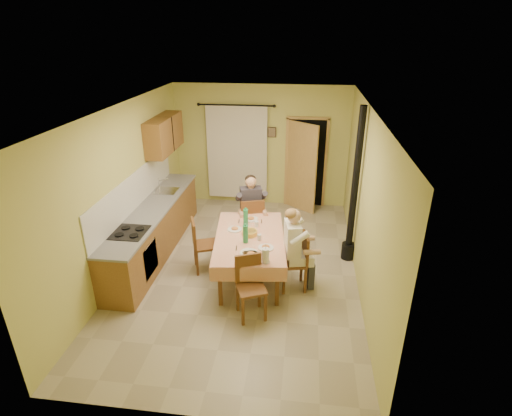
# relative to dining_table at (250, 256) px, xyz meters

# --- Properties ---
(floor) EXTENTS (4.00, 6.00, 0.01)m
(floor) POSITION_rel_dining_table_xyz_m (-0.18, 0.19, -0.38)
(floor) COLOR tan
(floor) RESTS_ON ground
(room_shell) EXTENTS (4.04, 6.04, 2.82)m
(room_shell) POSITION_rel_dining_table_xyz_m (-0.18, 0.19, 1.44)
(room_shell) COLOR #CBCA68
(room_shell) RESTS_ON ground
(kitchen_run) EXTENTS (0.64, 3.64, 1.56)m
(kitchen_run) POSITION_rel_dining_table_xyz_m (-1.89, 0.59, 0.10)
(kitchen_run) COLOR brown
(kitchen_run) RESTS_ON ground
(upper_cabinets) EXTENTS (0.35, 1.40, 0.70)m
(upper_cabinets) POSITION_rel_dining_table_xyz_m (-2.00, 1.89, 1.57)
(upper_cabinets) COLOR brown
(upper_cabinets) RESTS_ON room_shell
(curtain) EXTENTS (1.70, 0.07, 2.22)m
(curtain) POSITION_rel_dining_table_xyz_m (-0.73, 3.09, 0.88)
(curtain) COLOR black
(curtain) RESTS_ON ground
(doorway) EXTENTS (0.96, 0.56, 2.15)m
(doorway) POSITION_rel_dining_table_xyz_m (0.83, 3.04, 0.67)
(doorway) COLOR black
(doorway) RESTS_ON ground
(dining_table) EXTENTS (1.35, 2.02, 0.76)m
(dining_table) POSITION_rel_dining_table_xyz_m (0.00, 0.00, 0.00)
(dining_table) COLOR #E19A79
(dining_table) RESTS_ON ground
(tableware) EXTENTS (0.84, 1.57, 0.33)m
(tableware) POSITION_rel_dining_table_xyz_m (0.04, -0.11, 0.45)
(tableware) COLOR white
(tableware) RESTS_ON dining_table
(chair_far) EXTENTS (0.55, 0.55, 1.01)m
(chair_far) POSITION_rel_dining_table_xyz_m (-0.12, 1.08, -0.09)
(chair_far) COLOR brown
(chair_far) RESTS_ON ground
(chair_near) EXTENTS (0.51, 0.51, 0.95)m
(chair_near) POSITION_rel_dining_table_xyz_m (0.17, -1.04, -0.09)
(chair_near) COLOR brown
(chair_near) RESTS_ON ground
(chair_right) EXTENTS (0.48, 0.48, 0.96)m
(chair_right) POSITION_rel_dining_table_xyz_m (0.76, -0.26, -0.09)
(chair_right) COLOR brown
(chair_right) RESTS_ON ground
(chair_left) EXTENTS (0.52, 0.52, 0.96)m
(chair_left) POSITION_rel_dining_table_xyz_m (-0.81, 0.10, -0.09)
(chair_left) COLOR brown
(chair_left) RESTS_ON ground
(man_far) EXTENTS (0.64, 0.56, 1.39)m
(man_far) POSITION_rel_dining_table_xyz_m (-0.12, 1.09, 0.50)
(man_far) COLOR #38333D
(man_far) RESTS_ON chair_far
(man_right) EXTENTS (0.54, 0.63, 1.39)m
(man_right) POSITION_rel_dining_table_xyz_m (0.75, -0.26, 0.50)
(man_right) COLOR silver
(man_right) RESTS_ON chair_right
(stove_flue) EXTENTS (0.24, 0.24, 2.80)m
(stove_flue) POSITION_rel_dining_table_xyz_m (1.72, 0.79, 0.65)
(stove_flue) COLOR black
(stove_flue) RESTS_ON ground
(picture_back) EXTENTS (0.19, 0.03, 0.23)m
(picture_back) POSITION_rel_dining_table_xyz_m (0.07, 3.16, 1.37)
(picture_back) COLOR black
(picture_back) RESTS_ON room_shell
(picture_right) EXTENTS (0.03, 0.31, 0.21)m
(picture_right) POSITION_rel_dining_table_xyz_m (1.79, 1.39, 1.47)
(picture_right) COLOR brown
(picture_right) RESTS_ON room_shell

